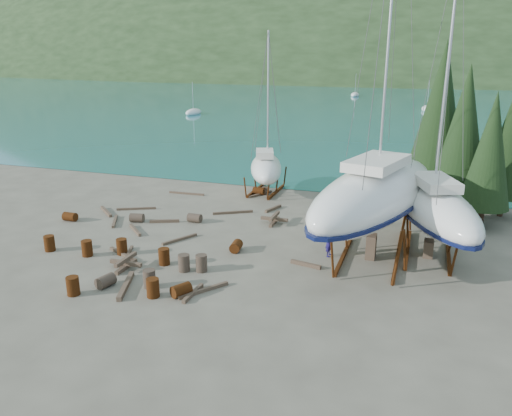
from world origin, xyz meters
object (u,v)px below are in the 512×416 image
(large_sailboat_far, at_px, (433,206))
(worker, at_px, (330,241))
(large_sailboat_near, at_px, (376,193))
(small_sailboat_shore, at_px, (266,168))

(large_sailboat_far, distance_m, worker, 5.84)
(large_sailboat_near, bearing_deg, large_sailboat_far, 36.18)
(worker, bearing_deg, large_sailboat_far, -62.70)
(large_sailboat_far, bearing_deg, small_sailboat_shore, 123.30)
(large_sailboat_near, height_order, large_sailboat_far, large_sailboat_near)
(large_sailboat_far, bearing_deg, large_sailboat_near, 179.97)
(large_sailboat_near, relative_size, large_sailboat_far, 1.29)
(large_sailboat_far, bearing_deg, worker, -177.07)
(large_sailboat_near, xyz_separation_m, worker, (-2.16, -1.09, -2.59))
(small_sailboat_shore, xyz_separation_m, worker, (7.23, -11.32, -1.16))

